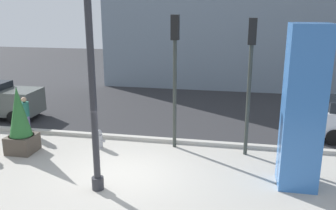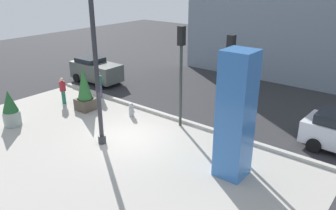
{
  "view_description": "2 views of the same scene",
  "coord_description": "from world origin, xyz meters",
  "px_view_note": "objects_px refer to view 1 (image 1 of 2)",
  "views": [
    {
      "loc": [
        3.51,
        -10.36,
        5.37
      ],
      "look_at": [
        1.17,
        1.44,
        2.05
      ],
      "focal_mm": 38.45,
      "sensor_mm": 36.0,
      "label": 1
    },
    {
      "loc": [
        10.43,
        -9.9,
        7.28
      ],
      "look_at": [
        1.71,
        1.01,
        1.79
      ],
      "focal_mm": 35.45,
      "sensor_mm": 36.0,
      "label": 2
    }
  ],
  "objects_px": {
    "art_pillar_blue": "(303,109)",
    "car_intersection": "(0,100)",
    "lamp_post": "(91,65)",
    "traffic_light_far_side": "(250,66)",
    "potted_plant_near_left": "(20,123)",
    "traffic_light_corner": "(175,61)",
    "pedestrian_on_sidewalk": "(25,114)",
    "fire_hydrant": "(99,139)"
  },
  "relations": [
    {
      "from": "art_pillar_blue",
      "to": "car_intersection",
      "type": "bearing_deg",
      "value": 161.34
    },
    {
      "from": "lamp_post",
      "to": "traffic_light_far_side",
      "type": "relative_size",
      "value": 1.56
    },
    {
      "from": "art_pillar_blue",
      "to": "potted_plant_near_left",
      "type": "distance_m",
      "value": 9.91
    },
    {
      "from": "traffic_light_corner",
      "to": "pedestrian_on_sidewalk",
      "type": "xyz_separation_m",
      "value": [
        -6.55,
        0.22,
        -2.48
      ]
    },
    {
      "from": "art_pillar_blue",
      "to": "traffic_light_far_side",
      "type": "bearing_deg",
      "value": 125.23
    },
    {
      "from": "lamp_post",
      "to": "pedestrian_on_sidewalk",
      "type": "xyz_separation_m",
      "value": [
        -4.88,
        4.04,
        -2.88
      ]
    },
    {
      "from": "car_intersection",
      "to": "pedestrian_on_sidewalk",
      "type": "xyz_separation_m",
      "value": [
        2.61,
        -1.94,
        0.01
      ]
    },
    {
      "from": "potted_plant_near_left",
      "to": "pedestrian_on_sidewalk",
      "type": "bearing_deg",
      "value": 117.85
    },
    {
      "from": "traffic_light_far_side",
      "to": "traffic_light_corner",
      "type": "xyz_separation_m",
      "value": [
        -2.73,
        0.22,
        0.05
      ]
    },
    {
      "from": "potted_plant_near_left",
      "to": "fire_hydrant",
      "type": "height_order",
      "value": "potted_plant_near_left"
    },
    {
      "from": "potted_plant_near_left",
      "to": "car_intersection",
      "type": "relative_size",
      "value": 0.66
    },
    {
      "from": "art_pillar_blue",
      "to": "fire_hydrant",
      "type": "height_order",
      "value": "art_pillar_blue"
    },
    {
      "from": "art_pillar_blue",
      "to": "fire_hydrant",
      "type": "relative_size",
      "value": 6.56
    },
    {
      "from": "lamp_post",
      "to": "potted_plant_near_left",
      "type": "relative_size",
      "value": 3.04
    },
    {
      "from": "lamp_post",
      "to": "traffic_light_far_side",
      "type": "xyz_separation_m",
      "value": [
        4.4,
        3.59,
        -0.45
      ]
    },
    {
      "from": "fire_hydrant",
      "to": "car_intersection",
      "type": "distance_m",
      "value": 6.94
    },
    {
      "from": "traffic_light_far_side",
      "to": "traffic_light_corner",
      "type": "bearing_deg",
      "value": 175.29
    },
    {
      "from": "lamp_post",
      "to": "traffic_light_corner",
      "type": "distance_m",
      "value": 4.18
    },
    {
      "from": "traffic_light_far_side",
      "to": "car_intersection",
      "type": "distance_m",
      "value": 12.37
    },
    {
      "from": "pedestrian_on_sidewalk",
      "to": "traffic_light_far_side",
      "type": "bearing_deg",
      "value": -2.75
    },
    {
      "from": "potted_plant_near_left",
      "to": "art_pillar_blue",
      "type": "bearing_deg",
      "value": -4.19
    },
    {
      "from": "fire_hydrant",
      "to": "car_intersection",
      "type": "xyz_separation_m",
      "value": [
        -6.31,
        2.84,
        0.54
      ]
    },
    {
      "from": "car_intersection",
      "to": "fire_hydrant",
      "type": "bearing_deg",
      "value": -24.28
    },
    {
      "from": "fire_hydrant",
      "to": "traffic_light_far_side",
      "type": "xyz_separation_m",
      "value": [
        5.58,
        0.46,
        2.98
      ]
    },
    {
      "from": "lamp_post",
      "to": "fire_hydrant",
      "type": "xyz_separation_m",
      "value": [
        -1.19,
        3.13,
        -3.42
      ]
    },
    {
      "from": "traffic_light_far_side",
      "to": "car_intersection",
      "type": "xyz_separation_m",
      "value": [
        -11.89,
        2.39,
        -2.44
      ]
    },
    {
      "from": "potted_plant_near_left",
      "to": "traffic_light_far_side",
      "type": "distance_m",
      "value": 8.69
    },
    {
      "from": "art_pillar_blue",
      "to": "fire_hydrant",
      "type": "distance_m",
      "value": 7.58
    },
    {
      "from": "lamp_post",
      "to": "traffic_light_far_side",
      "type": "bearing_deg",
      "value": 39.24
    },
    {
      "from": "art_pillar_blue",
      "to": "fire_hydrant",
      "type": "bearing_deg",
      "value": 166.67
    },
    {
      "from": "traffic_light_corner",
      "to": "pedestrian_on_sidewalk",
      "type": "distance_m",
      "value": 7.01
    },
    {
      "from": "art_pillar_blue",
      "to": "traffic_light_far_side",
      "type": "relative_size",
      "value": 0.99
    },
    {
      "from": "traffic_light_far_side",
      "to": "pedestrian_on_sidewalk",
      "type": "bearing_deg",
      "value": 177.25
    },
    {
      "from": "lamp_post",
      "to": "fire_hydrant",
      "type": "bearing_deg",
      "value": 110.74
    },
    {
      "from": "potted_plant_near_left",
      "to": "fire_hydrant",
      "type": "relative_size",
      "value": 3.4
    },
    {
      "from": "car_intersection",
      "to": "potted_plant_near_left",
      "type": "bearing_deg",
      "value": -46.61
    },
    {
      "from": "art_pillar_blue",
      "to": "potted_plant_near_left",
      "type": "relative_size",
      "value": 1.93
    },
    {
      "from": "pedestrian_on_sidewalk",
      "to": "fire_hydrant",
      "type": "bearing_deg",
      "value": -13.73
    },
    {
      "from": "car_intersection",
      "to": "pedestrian_on_sidewalk",
      "type": "bearing_deg",
      "value": -36.62
    },
    {
      "from": "fire_hydrant",
      "to": "car_intersection",
      "type": "bearing_deg",
      "value": 155.72
    },
    {
      "from": "potted_plant_near_left",
      "to": "traffic_light_corner",
      "type": "relative_size",
      "value": 0.5
    },
    {
      "from": "lamp_post",
      "to": "traffic_light_corner",
      "type": "height_order",
      "value": "lamp_post"
    }
  ]
}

